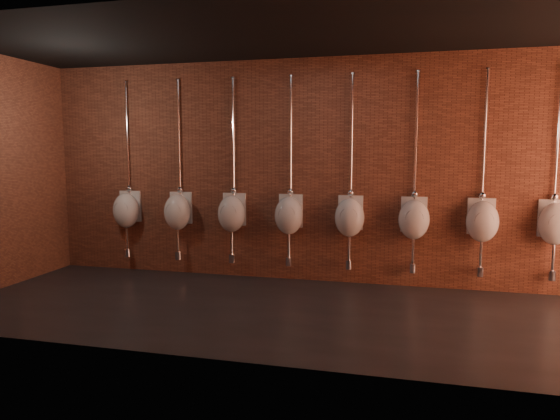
# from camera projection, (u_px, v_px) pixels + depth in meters

# --- Properties ---
(ground) EXTENTS (8.50, 8.50, 0.00)m
(ground) POSITION_uv_depth(u_px,v_px,m) (302.00, 312.00, 5.87)
(ground) COLOR black
(ground) RESTS_ON ground
(room_shell) EXTENTS (8.54, 3.04, 3.22)m
(room_shell) POSITION_uv_depth(u_px,v_px,m) (303.00, 140.00, 5.63)
(room_shell) COLOR black
(room_shell) RESTS_ON ground
(urinal_0) EXTENTS (0.42, 0.37, 2.72)m
(urinal_0) POSITION_uv_depth(u_px,v_px,m) (126.00, 210.00, 7.79)
(urinal_0) COLOR silver
(urinal_0) RESTS_ON ground
(urinal_1) EXTENTS (0.42, 0.37, 2.72)m
(urinal_1) POSITION_uv_depth(u_px,v_px,m) (178.00, 211.00, 7.58)
(urinal_1) COLOR silver
(urinal_1) RESTS_ON ground
(urinal_2) EXTENTS (0.42, 0.37, 2.72)m
(urinal_2) POSITION_uv_depth(u_px,v_px,m) (232.00, 213.00, 7.37)
(urinal_2) COLOR silver
(urinal_2) RESTS_ON ground
(urinal_3) EXTENTS (0.42, 0.37, 2.72)m
(urinal_3) POSITION_uv_depth(u_px,v_px,m) (289.00, 215.00, 7.17)
(urinal_3) COLOR silver
(urinal_3) RESTS_ON ground
(urinal_4) EXTENTS (0.42, 0.37, 2.72)m
(urinal_4) POSITION_uv_depth(u_px,v_px,m) (350.00, 217.00, 6.96)
(urinal_4) COLOR silver
(urinal_4) RESTS_ON ground
(urinal_5) EXTENTS (0.42, 0.37, 2.72)m
(urinal_5) POSITION_uv_depth(u_px,v_px,m) (414.00, 218.00, 6.76)
(urinal_5) COLOR silver
(urinal_5) RESTS_ON ground
(urinal_6) EXTENTS (0.42, 0.37, 2.72)m
(urinal_6) POSITION_uv_depth(u_px,v_px,m) (482.00, 221.00, 6.55)
(urinal_6) COLOR silver
(urinal_6) RESTS_ON ground
(urinal_7) EXTENTS (0.42, 0.37, 2.72)m
(urinal_7) POSITION_uv_depth(u_px,v_px,m) (555.00, 223.00, 6.34)
(urinal_7) COLOR silver
(urinal_7) RESTS_ON ground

